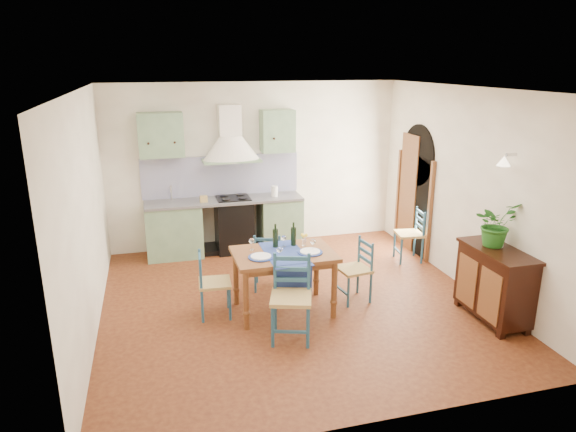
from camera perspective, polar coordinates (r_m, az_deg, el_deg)
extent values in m
plane|color=#42190E|center=(7.02, 0.71, -9.55)|extent=(5.00, 5.00, 0.00)
cube|color=white|center=(8.89, -3.64, 5.65)|extent=(5.00, 0.04, 2.80)
cube|color=gray|center=(8.67, -12.54, -1.58)|extent=(0.90, 0.60, 0.88)
cube|color=gray|center=(8.91, -0.92, -0.67)|extent=(0.70, 0.60, 0.88)
cube|color=black|center=(8.76, -6.01, -1.08)|extent=(0.60, 0.58, 0.88)
cube|color=slate|center=(8.61, -7.08, 1.76)|extent=(2.60, 0.64, 0.04)
cube|color=silver|center=(8.54, -12.73, 1.32)|extent=(0.45, 0.40, 0.03)
cylinder|color=silver|center=(8.68, -12.86, 2.61)|extent=(0.02, 0.02, 0.26)
cube|color=black|center=(8.62, -6.10, 1.99)|extent=(0.55, 0.48, 0.02)
cube|color=black|center=(8.91, -6.93, -3.50)|extent=(2.60, 0.50, 0.08)
cube|color=#090C54|center=(8.79, -7.43, 4.48)|extent=(2.65, 0.05, 0.68)
cube|color=gray|center=(8.45, -13.95, 8.73)|extent=(0.70, 0.34, 0.70)
cube|color=gray|center=(8.69, -1.18, 9.43)|extent=(0.55, 0.34, 0.70)
cone|color=silver|center=(8.51, -6.34, 7.47)|extent=(0.96, 0.96, 0.40)
cube|color=silver|center=(8.54, -6.54, 10.55)|extent=(0.36, 0.30, 0.50)
cube|color=white|center=(7.57, 19.31, 2.75)|extent=(0.04, 5.00, 2.80)
cube|color=black|center=(8.85, 13.88, 1.32)|extent=(0.03, 1.00, 1.65)
cylinder|color=black|center=(8.68, 14.26, 6.57)|extent=(0.03, 1.00, 1.00)
cube|color=brown|center=(8.39, 15.47, 0.34)|extent=(0.06, 0.06, 1.65)
cube|color=brown|center=(9.30, 12.17, 2.17)|extent=(0.06, 0.06, 1.65)
cube|color=brown|center=(9.00, 13.20, 2.63)|extent=(0.04, 0.55, 1.96)
cylinder|color=silver|center=(6.71, 23.62, 6.27)|extent=(0.15, 0.04, 0.04)
cone|color=#FFEDC6|center=(6.66, 22.87, 5.67)|extent=(0.16, 0.16, 0.12)
cube|color=white|center=(6.34, -21.55, -0.11)|extent=(0.04, 5.00, 2.80)
cube|color=white|center=(6.30, 0.80, 13.97)|extent=(5.00, 5.00, 0.01)
cube|color=brown|center=(6.49, -0.49, -4.31)|extent=(1.27, 0.85, 0.05)
cube|color=brown|center=(6.52, -0.49, -4.84)|extent=(1.15, 0.73, 0.08)
cylinder|color=brown|center=(6.23, -4.68, -9.35)|extent=(0.07, 0.07, 0.75)
cylinder|color=brown|center=(6.85, -5.80, -6.86)|extent=(0.07, 0.07, 0.75)
cylinder|color=brown|center=(6.50, 5.14, -8.18)|extent=(0.07, 0.07, 0.75)
cylinder|color=brown|center=(7.10, 3.17, -5.91)|extent=(0.07, 0.07, 0.75)
cube|color=navy|center=(6.43, -0.37, -4.23)|extent=(0.48, 0.95, 0.01)
cube|color=navy|center=(6.17, 0.57, -7.05)|extent=(0.48, 0.02, 0.38)
cylinder|color=navy|center=(6.31, -3.02, -4.58)|extent=(0.32, 0.32, 0.01)
cylinder|color=white|center=(6.31, -3.02, -4.49)|extent=(0.25, 0.25, 0.01)
cylinder|color=navy|center=(6.47, 2.47, -4.03)|extent=(0.32, 0.32, 0.01)
cylinder|color=white|center=(6.46, 2.47, -3.95)|extent=(0.25, 0.25, 0.01)
cylinder|color=black|center=(6.61, -1.41, -2.22)|extent=(0.07, 0.07, 0.32)
cylinder|color=black|center=(6.67, 0.62, -2.04)|extent=(0.07, 0.07, 0.32)
cylinder|color=white|center=(6.69, 1.78, -2.90)|extent=(0.05, 0.05, 0.10)
sphere|color=yellow|center=(6.66, 1.79, -2.17)|extent=(0.10, 0.10, 0.10)
cylinder|color=navy|center=(5.90, -1.72, -12.23)|extent=(0.04, 0.04, 0.51)
cylinder|color=navy|center=(6.14, -1.45, -8.45)|extent=(0.04, 0.04, 0.99)
cylinder|color=navy|center=(5.88, 2.23, -12.32)|extent=(0.04, 0.04, 0.51)
cylinder|color=navy|center=(6.13, 2.30, -8.52)|extent=(0.04, 0.04, 0.99)
cube|color=tan|center=(5.94, 0.34, -9.07)|extent=(0.58, 0.58, 0.04)
cube|color=navy|center=(6.06, 0.43, -7.08)|extent=(0.41, 0.15, 0.05)
cube|color=navy|center=(6.01, 0.43, -5.92)|extent=(0.41, 0.15, 0.05)
cube|color=navy|center=(5.96, 0.43, -4.75)|extent=(0.41, 0.15, 0.05)
cube|color=navy|center=(5.92, 0.25, -12.75)|extent=(0.39, 0.15, 0.03)
cylinder|color=navy|center=(7.51, -0.90, -5.91)|extent=(0.03, 0.03, 0.43)
cylinder|color=navy|center=(7.12, -0.96, -5.42)|extent=(0.03, 0.03, 0.84)
cylinder|color=navy|center=(7.53, -3.49, -5.89)|extent=(0.03, 0.03, 0.43)
cylinder|color=navy|center=(7.13, -3.69, -5.41)|extent=(0.03, 0.03, 0.84)
cube|color=tan|center=(7.27, -2.27, -4.74)|extent=(0.48, 0.48, 0.04)
cube|color=navy|center=(7.07, -2.34, -4.36)|extent=(0.35, 0.12, 0.04)
cube|color=navy|center=(7.03, -2.35, -3.51)|extent=(0.35, 0.12, 0.04)
cube|color=navy|center=(7.00, -2.36, -2.64)|extent=(0.35, 0.12, 0.04)
cube|color=navy|center=(7.53, -2.19, -6.23)|extent=(0.33, 0.12, 0.02)
cylinder|color=navy|center=(6.52, -6.47, -9.73)|extent=(0.03, 0.03, 0.43)
cylinder|color=navy|center=(6.42, -9.58, -8.25)|extent=(0.03, 0.03, 0.85)
cylinder|color=navy|center=(6.82, -6.69, -8.47)|extent=(0.03, 0.03, 0.43)
cylinder|color=navy|center=(6.73, -9.65, -7.04)|extent=(0.03, 0.03, 0.85)
cube|color=tan|center=(6.56, -8.14, -7.36)|extent=(0.43, 0.43, 0.04)
cube|color=navy|center=(6.51, -9.68, -6.50)|extent=(0.05, 0.36, 0.04)
cube|color=navy|center=(6.47, -9.73, -5.58)|extent=(0.05, 0.36, 0.04)
cube|color=navy|center=(6.43, -9.78, -4.64)|extent=(0.05, 0.36, 0.04)
cube|color=navy|center=(6.69, -6.57, -9.45)|extent=(0.05, 0.34, 0.02)
cylinder|color=navy|center=(7.11, 5.38, -7.35)|extent=(0.03, 0.03, 0.43)
cylinder|color=navy|center=(7.18, 7.83, -5.37)|extent=(0.03, 0.03, 0.85)
cylinder|color=navy|center=(6.84, 6.71, -8.40)|extent=(0.03, 0.03, 0.43)
cylinder|color=navy|center=(6.91, 9.25, -6.34)|extent=(0.03, 0.03, 0.85)
cube|color=tan|center=(6.96, 7.33, -5.89)|extent=(0.44, 0.44, 0.04)
cube|color=navy|center=(6.99, 8.58, -4.78)|extent=(0.07, 0.36, 0.04)
cube|color=navy|center=(6.95, 8.62, -3.91)|extent=(0.07, 0.36, 0.04)
cube|color=navy|center=(6.91, 8.66, -3.04)|extent=(0.07, 0.36, 0.04)
cube|color=navy|center=(6.99, 6.02, -8.22)|extent=(0.07, 0.34, 0.02)
cylinder|color=navy|center=(8.67, 11.74, -3.08)|extent=(0.03, 0.03, 0.44)
cylinder|color=navy|center=(8.71, 13.97, -1.67)|extent=(0.03, 0.03, 0.86)
cylinder|color=navy|center=(8.36, 12.47, -3.87)|extent=(0.03, 0.03, 0.44)
cylinder|color=navy|center=(8.41, 14.77, -2.40)|extent=(0.03, 0.03, 0.86)
cube|color=tan|center=(8.49, 13.29, -1.93)|extent=(0.45, 0.45, 0.04)
cube|color=navy|center=(8.52, 14.43, -1.12)|extent=(0.08, 0.36, 0.04)
cube|color=navy|center=(8.48, 14.49, -0.38)|extent=(0.08, 0.36, 0.04)
cube|color=navy|center=(8.45, 14.54, 0.36)|extent=(0.08, 0.36, 0.04)
cube|color=navy|center=(8.53, 12.08, -3.77)|extent=(0.08, 0.34, 0.02)
cube|color=black|center=(6.88, 21.97, -6.93)|extent=(0.45, 1.00, 0.82)
cube|color=black|center=(6.73, 22.36, -3.60)|extent=(0.50, 1.05, 0.04)
cube|color=brown|center=(6.60, 21.49, -8.27)|extent=(0.02, 0.38, 0.63)
cube|color=brown|center=(6.94, 19.27, -6.80)|extent=(0.02, 0.38, 0.63)
cube|color=black|center=(6.66, 22.57, -12.10)|extent=(0.08, 0.08, 0.08)
cube|color=black|center=(7.29, 18.41, -9.08)|extent=(0.08, 0.08, 0.08)
cube|color=black|center=(6.87, 24.95, -11.51)|extent=(0.08, 0.08, 0.08)
cube|color=black|center=(7.48, 20.68, -8.65)|extent=(0.08, 0.08, 0.08)
imported|color=#21601D|center=(6.75, 22.08, -0.82)|extent=(0.59, 0.54, 0.56)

